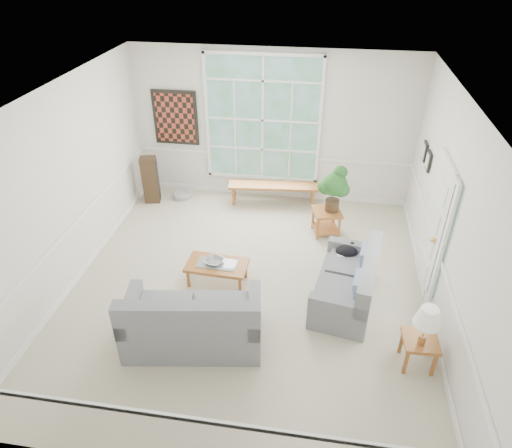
{
  "coord_description": "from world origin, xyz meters",
  "views": [
    {
      "loc": [
        0.98,
        -5.43,
        4.74
      ],
      "look_at": [
        0.1,
        0.2,
        1.05
      ],
      "focal_mm": 32.0,
      "sensor_mm": 36.0,
      "label": 1
    }
  ],
  "objects": [
    {
      "name": "floor_speaker",
      "position": [
        -2.4,
        2.36,
        0.49
      ],
      "size": [
        0.35,
        0.3,
        0.98
      ],
      "primitive_type": "cube",
      "rotation": [
        0.0,
        0.0,
        0.22
      ],
      "color": "#382617",
      "rests_on": "floor"
    },
    {
      "name": "window_bench",
      "position": [
        0.07,
        2.65,
        0.21
      ],
      "size": [
        1.82,
        0.52,
        0.42
      ],
      "primitive_type": "cube",
      "rotation": [
        0.0,
        0.0,
        0.1
      ],
      "color": "#945525",
      "rests_on": "floor"
    },
    {
      "name": "ceiling",
      "position": [
        0.0,
        0.0,
        3.0
      ],
      "size": [
        5.5,
        6.0,
        0.02
      ],
      "primitive_type": "cube",
      "color": "white",
      "rests_on": "ground"
    },
    {
      "name": "wall_right",
      "position": [
        2.75,
        0.0,
        1.5
      ],
      "size": [
        0.02,
        6.0,
        3.0
      ],
      "primitive_type": "cube",
      "color": "silver",
      "rests_on": "ground"
    },
    {
      "name": "wall_art",
      "position": [
        -1.95,
        2.95,
        1.6
      ],
      "size": [
        0.9,
        0.06,
        1.1
      ],
      "primitive_type": "cube",
      "color": "#572318",
      "rests_on": "wall_back"
    },
    {
      "name": "end_table",
      "position": [
        1.16,
        1.7,
        0.24
      ],
      "size": [
        0.59,
        0.59,
        0.49
      ],
      "primitive_type": "cube",
      "rotation": [
        0.0,
        0.0,
        0.26
      ],
      "color": "#945525",
      "rests_on": "floor"
    },
    {
      "name": "coffee_table",
      "position": [
        -0.49,
        0.04,
        0.18
      ],
      "size": [
        0.98,
        0.57,
        0.35
      ],
      "primitive_type": "cube",
      "rotation": [
        0.0,
        0.0,
        -0.05
      ],
      "color": "#945525",
      "rests_on": "floor"
    },
    {
      "name": "wall_front",
      "position": [
        0.0,
        -3.0,
        1.5
      ],
      "size": [
        5.5,
        0.02,
        3.0
      ],
      "primitive_type": "cube",
      "color": "silver",
      "rests_on": "ground"
    },
    {
      "name": "window_back",
      "position": [
        -0.2,
        2.96,
        1.65
      ],
      "size": [
        2.3,
        0.08,
        2.4
      ],
      "primitive_type": "cube",
      "color": "white",
      "rests_on": "wall_back"
    },
    {
      "name": "pet_bed",
      "position": [
        -1.84,
        2.59,
        0.06
      ],
      "size": [
        0.51,
        0.51,
        0.12
      ],
      "primitive_type": "cylinder",
      "rotation": [
        0.0,
        0.0,
        0.33
      ],
      "color": "gray",
      "rests_on": "floor"
    },
    {
      "name": "cat",
      "position": [
        1.49,
        0.47,
        0.51
      ],
      "size": [
        0.43,
        0.39,
        0.16
      ],
      "primitive_type": "ellipsoid",
      "rotation": [
        0.0,
        0.0,
        -0.54
      ],
      "color": "black",
      "rests_on": "loveseat_right"
    },
    {
      "name": "wall_left",
      "position": [
        -2.75,
        0.0,
        1.5
      ],
      "size": [
        0.02,
        6.0,
        3.0
      ],
      "primitive_type": "cube",
      "color": "silver",
      "rests_on": "ground"
    },
    {
      "name": "wall_frame_far",
      "position": [
        2.71,
        2.15,
        1.55
      ],
      "size": [
        0.04,
        0.26,
        0.32
      ],
      "primitive_type": "cube",
      "color": "black",
      "rests_on": "wall_right"
    },
    {
      "name": "door_sidelight",
      "position": [
        2.71,
        -0.03,
        1.15
      ],
      "size": [
        0.08,
        0.26,
        1.9
      ],
      "primitive_type": "cube",
      "color": "white",
      "rests_on": "wall_right"
    },
    {
      "name": "side_table",
      "position": [
        2.4,
        -1.17,
        0.22
      ],
      "size": [
        0.45,
        0.45,
        0.44
      ],
      "primitive_type": "cube",
      "rotation": [
        0.0,
        0.0,
        0.05
      ],
      "color": "#945525",
      "rests_on": "floor"
    },
    {
      "name": "loveseat_front",
      "position": [
        -0.53,
        -1.21,
        0.49
      ],
      "size": [
        1.92,
        1.18,
        0.97
      ],
      "primitive_type": "cube",
      "rotation": [
        0.0,
        0.0,
        0.15
      ],
      "color": "slate",
      "rests_on": "floor"
    },
    {
      "name": "pewter_bowl",
      "position": [
        -0.54,
        0.05,
        0.4
      ],
      "size": [
        0.42,
        0.42,
        0.08
      ],
      "primitive_type": "imported",
      "rotation": [
        0.0,
        0.0,
        -0.3
      ],
      "color": "gray",
      "rests_on": "coffee_table"
    },
    {
      "name": "houseplant",
      "position": [
        1.24,
        1.73,
        0.91
      ],
      "size": [
        0.66,
        0.66,
        0.85
      ],
      "primitive_type": null,
      "rotation": [
        0.0,
        0.0,
        0.43
      ],
      "color": "#21551F",
      "rests_on": "end_table"
    },
    {
      "name": "wall_frame_near",
      "position": [
        2.71,
        1.75,
        1.55
      ],
      "size": [
        0.04,
        0.26,
        0.32
      ],
      "primitive_type": "cube",
      "color": "black",
      "rests_on": "wall_right"
    },
    {
      "name": "entry_door",
      "position": [
        2.71,
        0.6,
        1.05
      ],
      "size": [
        0.08,
        0.9,
        2.1
      ],
      "primitive_type": "cube",
      "color": "white",
      "rests_on": "floor"
    },
    {
      "name": "floor",
      "position": [
        0.0,
        0.0,
        -0.01
      ],
      "size": [
        5.5,
        6.0,
        0.01
      ],
      "primitive_type": "cube",
      "color": "#B6AD94",
      "rests_on": "ground"
    },
    {
      "name": "loveseat_right",
      "position": [
        1.49,
        -0.09,
        0.42
      ],
      "size": [
        1.06,
        1.68,
        0.85
      ],
      "primitive_type": "cube",
      "rotation": [
        0.0,
        0.0,
        -0.17
      ],
      "color": "slate",
      "rests_on": "floor"
    },
    {
      "name": "wall_back",
      "position": [
        0.0,
        3.0,
        1.5
      ],
      "size": [
        5.5,
        0.02,
        3.0
      ],
      "primitive_type": "cube",
      "color": "silver",
      "rests_on": "ground"
    },
    {
      "name": "table_lamp",
      "position": [
        2.39,
        -1.24,
        0.73
      ],
      "size": [
        0.35,
        0.35,
        0.58
      ],
      "primitive_type": null,
      "rotation": [
        0.0,
        0.0,
        -0.05
      ],
      "color": "white",
      "rests_on": "side_table"
    }
  ]
}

